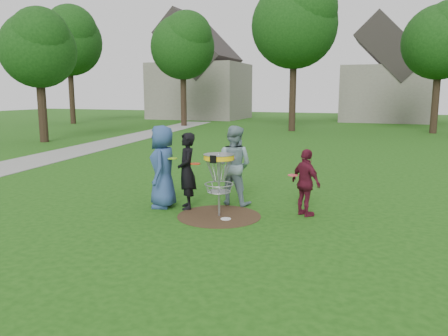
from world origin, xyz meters
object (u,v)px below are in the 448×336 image
(player_grey, at_px, (234,165))
(player_maroon, at_px, (306,183))
(player_black, at_px, (187,171))
(disc_golf_basket, at_px, (219,169))
(player_blue, at_px, (163,167))

(player_grey, distance_m, player_maroon, 1.84)
(player_black, relative_size, player_grey, 0.93)
(player_black, xyz_separation_m, disc_golf_basket, (0.92, -0.35, 0.15))
(player_blue, relative_size, player_maroon, 1.31)
(player_black, height_order, player_maroon, player_black)
(player_blue, relative_size, player_grey, 1.01)
(player_blue, bearing_deg, player_maroon, 79.90)
(player_blue, bearing_deg, player_black, 80.18)
(player_maroon, distance_m, disc_golf_basket, 1.88)
(player_black, xyz_separation_m, player_maroon, (2.64, 0.34, -0.14))
(player_blue, xyz_separation_m, player_maroon, (3.20, 0.42, -0.22))
(player_black, bearing_deg, disc_golf_basket, 38.73)
(player_maroon, bearing_deg, player_grey, 26.06)
(player_blue, height_order, player_maroon, player_blue)
(player_maroon, xyz_separation_m, disc_golf_basket, (-1.72, -0.69, 0.30))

